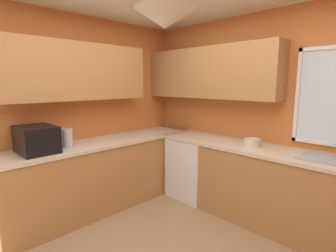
{
  "coord_description": "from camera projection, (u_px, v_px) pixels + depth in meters",
  "views": [
    {
      "loc": [
        1.4,
        -1.36,
        1.66
      ],
      "look_at": [
        -0.54,
        0.56,
        1.2
      ],
      "focal_mm": 27.5,
      "sensor_mm": 36.0,
      "label": 1
    }
  ],
  "objects": [
    {
      "name": "kettle",
      "position": [
        68.0,
        138.0,
        3.04
      ],
      "size": [
        0.11,
        0.11,
        0.22
      ],
      "primitive_type": "cylinder",
      "color": "#B7B7BC",
      "rests_on": "counter_run_left"
    },
    {
      "name": "counter_run_back",
      "position": [
        269.0,
        187.0,
        3.02
      ],
      "size": [
        2.97,
        0.65,
        0.91
      ],
      "color": "#AD7542",
      "rests_on": "ground_plane"
    },
    {
      "name": "room_shell",
      "position": [
        175.0,
        76.0,
        2.5
      ],
      "size": [
        3.88,
        3.75,
        2.6
      ],
      "color": "#D17238",
      "rests_on": "ground_plane"
    },
    {
      "name": "microwave",
      "position": [
        36.0,
        139.0,
        2.81
      ],
      "size": [
        0.48,
        0.36,
        0.29
      ],
      "primitive_type": "cube",
      "color": "black",
      "rests_on": "counter_run_left"
    },
    {
      "name": "bowl",
      "position": [
        252.0,
        142.0,
        3.11
      ],
      "size": [
        0.19,
        0.19,
        0.09
      ],
      "primitive_type": "cylinder",
      "color": "beige",
      "rests_on": "counter_run_back"
    },
    {
      "name": "sink_assembly",
      "position": [
        335.0,
        160.0,
        2.51
      ],
      "size": [
        0.62,
        0.4,
        0.19
      ],
      "color": "#9EA0A5",
      "rests_on": "counter_run_back"
    },
    {
      "name": "dishwasher",
      "position": [
        194.0,
        168.0,
        3.79
      ],
      "size": [
        0.6,
        0.6,
        0.86
      ],
      "primitive_type": "cube",
      "color": "white",
      "rests_on": "ground_plane"
    },
    {
      "name": "counter_run_left",
      "position": [
        78.0,
        181.0,
        3.22
      ],
      "size": [
        0.65,
        3.36,
        0.91
      ],
      "color": "#AD7542",
      "rests_on": "ground_plane"
    }
  ]
}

